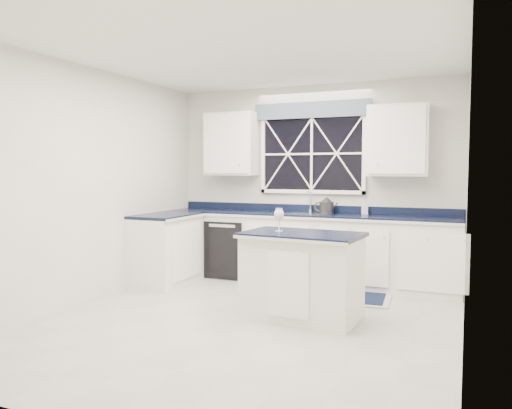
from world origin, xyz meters
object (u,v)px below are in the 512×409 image
at_px(wine_glass, 279,215).
at_px(soap_bottle, 365,207).
at_px(faucet, 310,201).
at_px(island, 302,275).
at_px(dishwasher, 233,247).
at_px(kettle, 326,206).

distance_m(wine_glass, soap_bottle, 1.89).
bearing_deg(wine_glass, soap_bottle, 73.33).
relative_size(faucet, island, 0.24).
bearing_deg(wine_glass, island, -1.85).
xyz_separation_m(dishwasher, soap_bottle, (1.85, 0.22, 0.62)).
bearing_deg(soap_bottle, dishwasher, -173.21).
xyz_separation_m(dishwasher, kettle, (1.35, 0.12, 0.63)).
relative_size(faucet, wine_glass, 1.24).
height_order(island, wine_glass, wine_glass).
xyz_separation_m(faucet, kettle, (0.25, -0.07, -0.05)).
relative_size(faucet, kettle, 0.95).
bearing_deg(island, soap_bottle, 85.73).
distance_m(dishwasher, island, 2.23).
relative_size(wine_glass, soap_bottle, 1.35).
bearing_deg(dishwasher, island, -45.74).
distance_m(faucet, soap_bottle, 0.75).
bearing_deg(soap_bottle, faucet, -178.04).
xyz_separation_m(dishwasher, island, (1.56, -1.60, 0.04)).
relative_size(island, soap_bottle, 6.94).
xyz_separation_m(island, soap_bottle, (0.29, 1.82, 0.58)).
height_order(kettle, wine_glass, kettle).
bearing_deg(wine_glass, dishwasher, 129.33).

